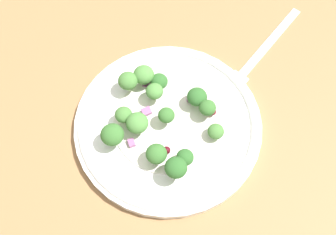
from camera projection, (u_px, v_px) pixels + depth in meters
The scene contains 25 objects.
ground_plane at pixel (184, 122), 53.44cm from camera, with size 180.00×180.00×2.00cm, color olive.
plate at pixel (168, 124), 51.24cm from camera, with size 24.19×24.19×1.70cm.
dressing_pool at pixel (168, 122), 50.85cm from camera, with size 14.03×14.03×0.20cm, color white.
broccoli_floret_0 at pixel (181, 157), 46.96cm from camera, with size 2.10×2.10×2.13cm.
broccoli_floret_1 at pixel (156, 154), 46.85cm from camera, with size 2.56×2.56×2.59cm.
broccoli_floret_2 at pixel (124, 115), 49.40cm from camera, with size 2.20×2.20×2.23cm.
broccoli_floret_3 at pixel (176, 168), 45.66cm from camera, with size 2.67×2.67×2.70cm.
broccoli_floret_4 at pixel (216, 132), 48.95cm from camera, with size 2.06×2.06×2.09cm.
broccoli_floret_5 at pixel (197, 97), 50.56cm from camera, with size 2.60×2.60×2.64cm.
broccoli_floret_6 at pixel (137, 123), 48.62cm from camera, with size 2.81×2.81×2.84cm.
broccoli_floret_7 at pixel (166, 115), 49.15cm from camera, with size 2.10×2.10×2.13cm.
broccoli_floret_8 at pixel (112, 135), 47.91cm from camera, with size 2.89×2.89×2.93cm.
broccoli_floret_9 at pixel (128, 81), 51.28cm from camera, with size 2.59×2.59×2.62cm.
broccoli_floret_10 at pixel (207, 105), 49.79cm from camera, with size 2.17×2.17×2.20cm.
broccoli_floret_11 at pixel (155, 92), 50.66cm from camera, with size 2.26×2.26×2.29cm.
broccoli_floret_12 at pixel (159, 82), 52.02cm from camera, with size 2.32×2.32×2.35cm.
broccoli_floret_13 at pixel (144, 75), 51.80cm from camera, with size 2.75×2.75×2.78cm.
cranberry_0 at pixel (173, 166), 47.59cm from camera, with size 0.98×0.98×0.98cm, color #4C0A14.
cranberry_1 at pixel (167, 150), 48.48cm from camera, with size 0.99×0.99×0.99cm, color #4C0A14.
cranberry_2 at pixel (213, 115), 50.37cm from camera, with size 0.85×0.85×0.85cm, color maroon.
onion_bit_0 at pixel (147, 84), 53.31cm from camera, with size 1.16×1.03×0.40cm, color #843D75.
onion_bit_1 at pixel (131, 143), 49.14cm from camera, with size 1.03×0.80×0.57cm, color #A35B93.
onion_bit_2 at pixel (192, 98), 51.95cm from camera, with size 1.00×1.26×0.45cm, color #934C84.
onion_bit_3 at pixel (146, 113), 50.93cm from camera, with size 1.19×1.03×0.43cm, color #A35B93.
fork at pixel (260, 54), 56.92cm from camera, with size 15.93×12.64×0.50cm.
Camera 1 is at (23.45, -1.49, 47.05)cm, focal length 42.36 mm.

